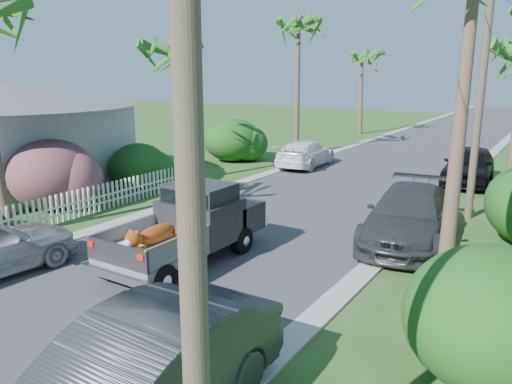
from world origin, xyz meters
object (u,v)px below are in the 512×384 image
Objects in this scene: parked_car_rm at (408,216)px; utility_pole_b at (482,84)px; parked_car_lf at (306,154)px; utility_pole_a at (188,122)px; palm_l_c at (299,20)px; parked_car_rf at (469,165)px; palm_l_b at (175,45)px; pickup_truck at (194,223)px; palm_l_d at (363,53)px.

utility_pole_b reaches higher than parked_car_rm.
utility_pole_b is (9.25, -5.61, 3.90)m from parked_car_lf.
palm_l_c is at bearing 115.80° from utility_pole_a.
parked_car_rf reaches higher than parked_car_lf.
parked_car_rm is 9.59m from parked_car_rf.
palm_l_b is 12.54m from utility_pole_b.
palm_l_b is 0.80× the size of palm_l_c.
pickup_truck is at bearing -111.55° from parked_car_rf.
parked_car_rm is 1.15× the size of parked_car_lf.
palm_l_d is (-6.49, 29.24, 5.43)m from pickup_truck.
palm_l_c reaches higher than palm_l_d.
utility_pole_b reaches higher than pickup_truck.
palm_l_b reaches higher than parked_car_lf.
parked_car_rf is (4.54, 14.12, -0.17)m from pickup_truck.
palm_l_d is 38.02m from utility_pole_a.
palm_l_b is at bearing 60.01° from parked_car_lf.
palm_l_d is at bearing 102.51° from pickup_truck.
pickup_truck reaches higher than parked_car_lf.
parked_car_rf is 0.67× the size of palm_l_b.
parked_car_rf is at bearing 100.32° from utility_pole_b.
pickup_truck is at bearing 100.19° from parked_car_lf.
utility_pole_b is (1.07, -5.89, 3.76)m from parked_car_rf.
parked_car_rf is at bearing 92.94° from utility_pole_a.
utility_pole_b is (12.40, 1.00, -1.55)m from palm_l_b.
utility_pole_b is (0.00, 15.00, 0.00)m from utility_pole_a.
utility_pole_a reaches higher than parked_car_lf.
utility_pole_b reaches higher than parked_car_rf.
parked_car_rm is 12.38m from parked_car_lf.
parked_car_rf is 14.28m from palm_l_b.
utility_pole_b is (12.10, -21.00, -1.84)m from palm_l_d.
parked_car_lf is 0.53× the size of utility_pole_b.
palm_l_d reaches higher than palm_l_b.
pickup_truck is at bearing 129.68° from utility_pole_a.
parked_car_rm is at bearing 126.68° from parked_car_lf.
parked_car_rm is at bearing -106.48° from utility_pole_b.
utility_pole_a is (9.25, -20.61, 3.90)m from parked_car_lf.
palm_l_c is at bearing 159.80° from parked_car_rf.
parked_car_lf is (-8.18, -0.28, -0.15)m from parked_car_rf.
utility_pole_b is at bearing 4.61° from palm_l_b.
palm_l_c reaches higher than pickup_truck.
palm_l_c is (-10.51, 12.70, 7.11)m from parked_car_rm.
parked_car_rf is 8.19m from parked_car_lf.
pickup_truck reaches higher than parked_car_rf.
parked_car_rm is at bearing -13.42° from palm_l_b.
palm_l_b is (-11.33, -6.89, 5.30)m from parked_car_rf.
parked_car_rf is 0.55× the size of utility_pole_b.
utility_pole_b reaches higher than palm_l_b.
parked_car_rm is 1.12× the size of parked_car_rf.
palm_l_c reaches higher than utility_pole_a.
parked_car_lf is 8.31m from palm_l_c.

